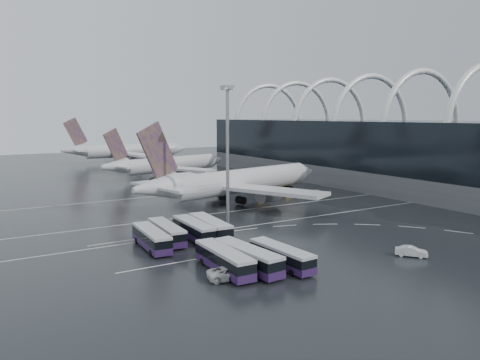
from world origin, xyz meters
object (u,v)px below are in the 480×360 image
airliner_main (235,182)px  bus_row_near_c (194,229)px  bus_row_near_d (210,227)px  bus_row_near_b (167,232)px  airliner_gate_b (165,165)px  van_curve_c (411,251)px  airliner_gate_c (125,151)px  bus_row_near_a (151,238)px  floodlight_mast (228,137)px  bus_row_far_b (247,257)px  gse_cart_belly_c (260,198)px  van_curve_a (231,273)px  gse_cart_belly_d (315,192)px  gse_cart_belly_a (288,192)px  bus_row_far_a (224,259)px  bus_row_far_c (281,256)px

airliner_main → bus_row_near_c: airliner_main is taller
airliner_main → bus_row_near_d: airliner_main is taller
bus_row_near_b → airliner_gate_b: bearing=-18.8°
airliner_gate_b → van_curve_c: airliner_gate_b is taller
airliner_gate_b → airliner_gate_c: airliner_gate_c is taller
airliner_main → bus_row_near_a: airliner_main is taller
bus_row_near_c → floodlight_mast: bearing=-52.0°
bus_row_near_b → floodlight_mast: (16.63, 7.70, 15.62)m
bus_row_near_d → bus_row_far_b: (-3.89, -18.62, -0.00)m
van_curve_c → floodlight_mast: floodlight_mast is taller
bus_row_near_b → bus_row_near_c: size_ratio=0.98×
bus_row_near_b → bus_row_far_b: (3.98, -19.76, 0.10)m
gse_cart_belly_c → bus_row_near_a: bearing=-145.3°
van_curve_a → gse_cart_belly_d: (53.77, 46.18, -0.25)m
gse_cart_belly_a → gse_cart_belly_c: bearing=-167.7°
bus_row_far_a → gse_cart_belly_d: bus_row_far_a is taller
airliner_gate_c → gse_cart_belly_d: size_ratio=25.00×
bus_row_near_b → bus_row_near_c: bearing=-97.5°
bus_row_far_b → bus_row_far_c: 5.11m
bus_row_near_d → gse_cart_belly_c: 38.91m
airliner_gate_c → bus_row_far_b: bearing=-100.9°
bus_row_near_c → gse_cart_belly_a: 51.19m
bus_row_near_d → bus_row_far_a: bearing=162.3°
bus_row_far_b → bus_row_far_c: size_ratio=1.10×
bus_row_near_c → bus_row_near_d: 3.11m
van_curve_a → floodlight_mast: size_ratio=0.23×
bus_row_far_b → bus_row_near_a: bearing=19.9°
gse_cart_belly_a → gse_cart_belly_c: gse_cart_belly_a is taller
bus_row_near_b → bus_row_far_c: 23.05m
bus_row_near_d → van_curve_a: (-7.87, -20.95, -0.92)m
bus_row_far_a → gse_cart_belly_d: 68.21m
bus_row_far_b → floodlight_mast: size_ratio=0.49×
gse_cart_belly_a → bus_row_near_b: bearing=-149.6°
bus_row_far_b → van_curve_a: bearing=116.2°
airliner_main → airliner_gate_c: (8.29, 114.73, 0.09)m
bus_row_near_a → bus_row_near_c: (8.48, 1.58, 0.02)m
bus_row_far_b → airliner_main: bearing=-33.1°
van_curve_c → floodlight_mast: bearing=69.8°
airliner_gate_c → floodlight_mast: 134.46m
airliner_gate_c → floodlight_mast: floodlight_mast is taller
bus_row_near_b → van_curve_c: (29.09, -27.70, -0.91)m
bus_row_far_c → van_curve_a: bearing=93.0°
bus_row_near_c → bus_row_far_b: 18.85m
airliner_gate_b → bus_row_near_c: bearing=-122.7°
bus_row_near_d → bus_row_far_c: bearing=-173.0°
bus_row_near_b → bus_row_near_d: bearing=-94.7°
airliner_main → bus_row_near_b: (-28.89, -25.30, -3.42)m
bus_row_far_c → gse_cart_belly_d: size_ratio=5.28×
gse_cart_belly_a → gse_cart_belly_d: (6.55, -3.56, -0.05)m
bus_row_near_c → van_curve_c: 36.19m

